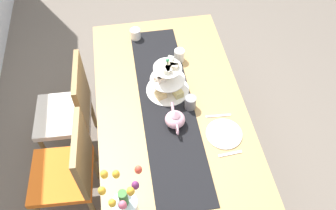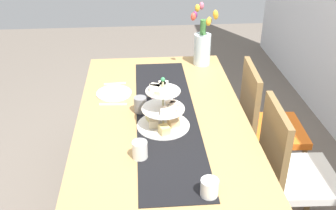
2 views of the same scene
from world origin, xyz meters
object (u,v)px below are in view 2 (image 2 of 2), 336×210
Objects in this scene: dining_table at (162,128)px; chair_left at (264,122)px; tiered_cake_stand at (163,112)px; dinner_plate_left at (114,93)px; knife_left at (113,104)px; tulip_vase at (202,44)px; fork_left at (115,84)px; chair_right at (290,169)px; cream_jug at (209,188)px; teapot at (160,93)px; mug_white_text at (140,150)px; mug_grey at (140,105)px.

dining_table is 0.79m from chair_left.
tiered_cake_stand reaches higher than dinner_plate_left.
dinner_plate_left is 1.35× the size of knife_left.
tulip_vase is 0.73m from fork_left.
chair_right reaches higher than fork_left.
cream_jug is 0.97m from knife_left.
tiered_cake_stand is 0.30m from teapot.
mug_white_text is at bearing 12.83° from dinner_plate_left.
chair_right is 0.77m from cream_jug.
mug_grey is at bearing -34.88° from tulip_vase.
chair_right is 6.07× the size of fork_left.
chair_right is 2.01× the size of tulip_vase.
tulip_vase is 1.46m from cream_jug.
mug_white_text is at bearing -25.74° from tiered_cake_stand.
tiered_cake_stand is 0.93m from tulip_vase.
fork_left is 0.86m from mug_white_text.
dining_table is 0.20m from mug_grey.
cream_jug is 1.23m from fork_left.
teapot is at bearing 180.00° from dining_table.
tulip_vase is 4.77× the size of mug_grey.
dinner_plate_left is (-0.30, -0.30, 0.10)m from dining_table.
tulip_vase is at bearing -142.27° from chair_left.
teapot is at bearing -83.40° from chair_left.
mug_white_text is (-0.30, -0.30, 0.01)m from cream_jug.
dining_table is 1.97× the size of chair_left.
teapot is 2.51× the size of mug_grey.
mug_grey is 0.45m from mug_white_text.
fork_left is at bearing -158.18° from cream_jug.
fork_left is 0.43m from mug_grey.
chair_left reaches higher than fork_left.
knife_left is at bearing -84.23° from chair_left.
tiered_cake_stand is at bearing -100.81° from chair_right.
tulip_vase reaches higher than knife_left.
tulip_vase is 0.89m from knife_left.
chair_left is at bearing 87.66° from dinner_plate_left.
knife_left is 1.79× the size of mug_white_text.
knife_left is at bearing -151.80° from cream_jug.
teapot reaches higher than dining_table.
dining_table is 0.35m from knife_left.
teapot is 0.18m from mug_grey.
chair_right is at bearing 99.47° from mug_white_text.
knife_left is 0.20m from mug_grey.
dining_table is at bearing 62.81° from knife_left.
chair_right is 3.82× the size of teapot.
tiered_cake_stand is at bearing -62.50° from chair_left.
chair_right is at bearing 67.98° from knife_left.
fork_left is at bearing -124.53° from chair_right.
mug_white_text is at bearing -18.46° from dining_table.
chair_right is at bearing 59.25° from teapot.
chair_right is 1.13m from knife_left.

